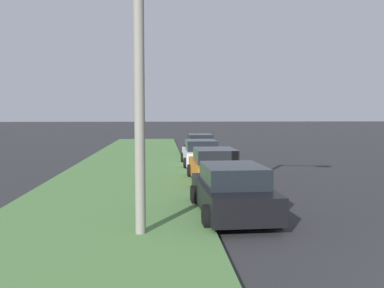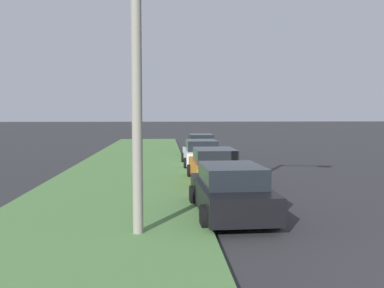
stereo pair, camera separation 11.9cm
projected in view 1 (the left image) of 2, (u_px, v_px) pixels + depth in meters
The scene contains 6 objects.
grass_median at pixel (116, 189), 15.22m from camera, with size 60.00×6.00×0.12m, color #517F42.
parked_car_black at pixel (232, 191), 11.44m from camera, with size 4.36×2.14×1.47m.
parked_car_orange at pixel (214, 167), 16.74m from camera, with size 4.32×2.06×1.47m.
parked_car_white at pixel (201, 154), 22.24m from camera, with size 4.31×2.04×1.47m.
parked_car_green at pixel (200, 145), 28.62m from camera, with size 4.32×2.07×1.47m.
streetlight at pixel (155, 47), 9.10m from camera, with size 0.70×2.87×7.50m.
Camera 1 is at (-5.22, 6.24, 2.88)m, focal length 38.03 mm.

